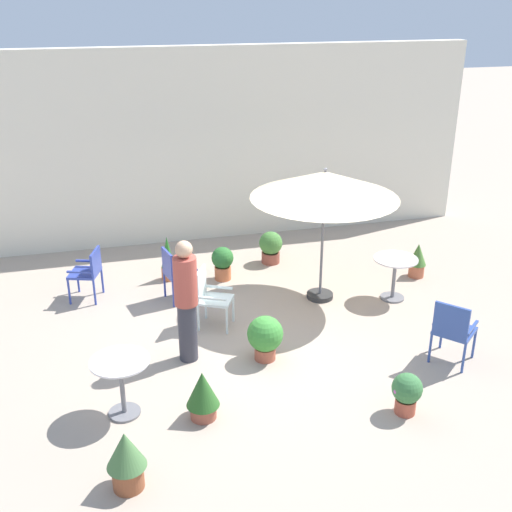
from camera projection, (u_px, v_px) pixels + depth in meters
name	position (u px, v px, depth m)	size (l,w,h in m)	color
ground_plane	(264.00, 333.00, 9.41)	(60.00, 60.00, 0.00)	tan
villa_facade	(209.00, 146.00, 12.41)	(10.81, 0.30, 3.82)	silver
patio_umbrella_0	(325.00, 185.00, 9.73)	(2.36, 2.36, 2.24)	#2D2D2D
cafe_table_0	(121.00, 377.00, 7.42)	(0.71, 0.71, 0.76)	white
cafe_table_1	(395.00, 271.00, 10.28)	(0.73, 0.73, 0.73)	white
patio_chair_0	(453.00, 328.00, 8.45)	(0.70, 0.70, 0.95)	#314B94
patio_chair_1	(210.00, 295.00, 9.43)	(0.62, 0.60, 0.93)	white
patio_chair_2	(176.00, 271.00, 10.22)	(0.56, 0.55, 0.91)	#35439E
patio_chair_3	(89.00, 270.00, 10.27)	(0.58, 0.61, 0.87)	#2F42A1
potted_plant_0	(168.00, 259.00, 11.01)	(0.25, 0.25, 0.82)	#BF6236
potted_plant_1	(126.00, 458.00, 6.36)	(0.41, 0.41, 0.69)	brown
potted_plant_2	(271.00, 246.00, 11.72)	(0.44, 0.44, 0.61)	brown
potted_plant_3	(265.00, 336.00, 8.62)	(0.50, 0.50, 0.65)	#AE573F
potted_plant_4	(417.00, 259.00, 11.15)	(0.32, 0.32, 0.63)	#C16444
potted_plant_5	(407.00, 391.00, 7.53)	(0.37, 0.37, 0.54)	#B6523B
potted_plant_6	(223.00, 262.00, 11.04)	(0.39, 0.39, 0.61)	#CA693F
potted_plant_7	(203.00, 393.00, 7.43)	(0.40, 0.40, 0.64)	#984F3C
standing_person	(186.00, 300.00, 8.41)	(0.44, 0.44, 1.78)	#33333D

